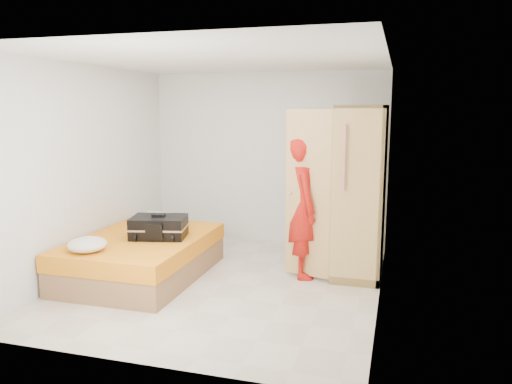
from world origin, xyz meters
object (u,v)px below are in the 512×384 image
(wardrobe, at_px, (356,195))
(round_cushion, at_px, (87,245))
(bed, at_px, (142,257))
(person, at_px, (305,208))
(suitcase, at_px, (159,227))

(wardrobe, xyz_separation_m, round_cushion, (-2.76, -1.64, -0.42))
(bed, height_order, round_cushion, round_cushion)
(person, distance_m, round_cushion, 2.56)
(person, bearing_deg, bed, 91.83)
(wardrobe, height_order, round_cushion, wardrobe)
(suitcase, relative_size, round_cushion, 1.78)
(person, height_order, suitcase, person)
(bed, height_order, suitcase, suitcase)
(round_cushion, bearing_deg, bed, 70.31)
(wardrobe, bearing_deg, person, -151.09)
(wardrobe, distance_m, round_cushion, 3.24)
(suitcase, bearing_deg, wardrobe, 7.30)
(person, relative_size, round_cushion, 4.05)
(person, xyz_separation_m, suitcase, (-1.71, -0.54, -0.23))
(bed, relative_size, suitcase, 2.66)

